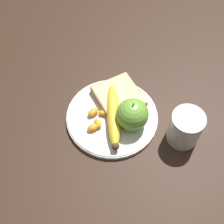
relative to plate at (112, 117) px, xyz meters
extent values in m
plane|color=#332116|center=(0.00, 0.00, -0.01)|extent=(3.00, 3.00, 0.00)
cylinder|color=silver|center=(0.00, 0.00, 0.00)|extent=(0.24, 0.24, 0.01)
torus|color=silver|center=(0.00, 0.00, 0.00)|extent=(0.24, 0.24, 0.01)
cylinder|color=silver|center=(-0.13, -0.13, 0.04)|extent=(0.08, 0.08, 0.10)
cylinder|color=#F4A81E|center=(-0.13, -0.13, 0.03)|extent=(0.07, 0.07, 0.08)
sphere|color=#72B23D|center=(-0.04, -0.04, 0.05)|extent=(0.08, 0.08, 0.08)
cylinder|color=brown|center=(-0.04, -0.04, 0.09)|extent=(0.00, 0.00, 0.01)
ellipsoid|color=yellow|center=(-0.01, 0.00, 0.02)|extent=(0.19, 0.12, 0.04)
sphere|color=#473319|center=(-0.09, 0.04, 0.02)|extent=(0.02, 0.02, 0.02)
cube|color=#AB8751|center=(0.04, -0.04, 0.02)|extent=(0.12, 0.11, 0.02)
cube|color=beige|center=(0.04, -0.04, 0.02)|extent=(0.12, 0.11, 0.02)
cube|color=silver|center=(-0.03, 0.04, 0.01)|extent=(0.08, 0.13, 0.00)
cube|color=silver|center=(0.03, -0.04, 0.01)|extent=(0.05, 0.06, 0.00)
cube|color=white|center=(-0.01, -0.07, 0.01)|extent=(0.04, 0.03, 0.02)
cube|color=#B21E1E|center=(-0.01, -0.07, 0.02)|extent=(0.04, 0.04, 0.00)
ellipsoid|color=orange|center=(0.01, 0.02, 0.01)|extent=(0.03, 0.03, 0.02)
ellipsoid|color=orange|center=(-0.01, 0.05, 0.01)|extent=(0.03, 0.02, 0.02)
ellipsoid|color=orange|center=(0.03, 0.04, 0.01)|extent=(0.03, 0.04, 0.02)
ellipsoid|color=orange|center=(-0.01, 0.06, 0.01)|extent=(0.02, 0.03, 0.02)
ellipsoid|color=orange|center=(-0.01, 0.00, 0.01)|extent=(0.03, 0.03, 0.01)
camera|label=1|loc=(-0.38, 0.20, 0.71)|focal=50.00mm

